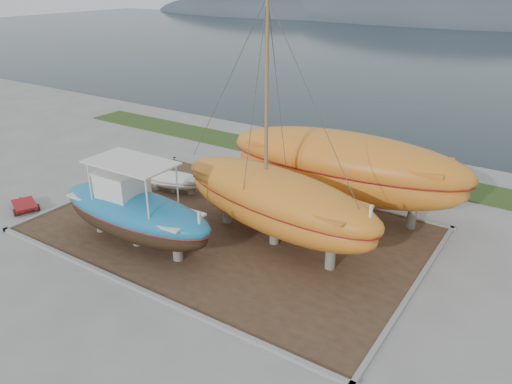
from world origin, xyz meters
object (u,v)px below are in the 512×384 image
Objects in this scene: orange_sailboat at (276,132)px; orange_bare_hull at (343,175)px; red_trailer at (25,206)px; blue_caique at (134,204)px; white_dinghy at (174,182)px.

orange_sailboat reaches higher than orange_bare_hull.
orange_bare_hull reaches higher than red_trailer.
orange_sailboat is at bearing -107.13° from orange_bare_hull.
orange_sailboat reaches higher than blue_caique.
blue_caique is at bearing -135.69° from orange_sailboat.
blue_caique reaches higher than red_trailer.
blue_caique is at bearing -130.64° from orange_bare_hull.
blue_caique is at bearing -79.24° from white_dinghy.
orange_sailboat is at bearing -29.01° from white_dinghy.
orange_bare_hull is (9.07, 2.85, 1.52)m from white_dinghy.
orange_sailboat is at bearing 33.99° from blue_caique.
orange_bare_hull reaches higher than blue_caique.
white_dinghy is at bearing 115.34° from blue_caique.
blue_caique is 7.14m from orange_sailboat.
blue_caique is 10.53m from orange_bare_hull.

